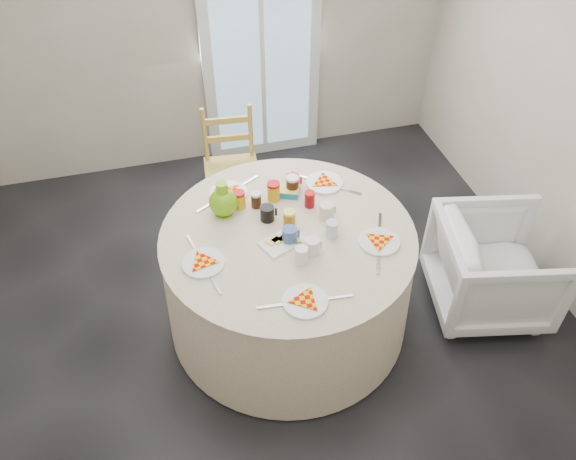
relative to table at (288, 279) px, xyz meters
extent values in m
plane|color=black|center=(-0.11, 0.03, -0.38)|extent=(4.00, 4.00, 0.00)
cube|color=#BCB5A3|center=(-0.11, 2.03, 0.93)|extent=(4.00, 0.02, 2.60)
cube|color=silver|center=(0.29, 1.98, 0.68)|extent=(1.00, 0.08, 2.10)
cylinder|color=beige|center=(0.00, 0.00, 0.00)|extent=(1.57, 1.57, 0.79)
imported|color=white|center=(1.35, -0.22, 0.02)|extent=(0.82, 0.86, 0.75)
cube|color=#177DB2|center=(0.10, 0.35, 0.41)|extent=(0.15, 0.13, 0.05)
camera|label=1|loc=(-0.62, -2.34, 2.65)|focal=35.00mm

